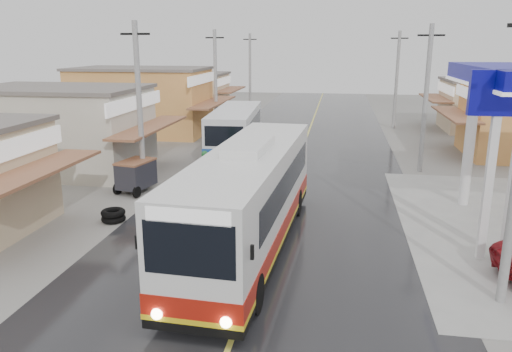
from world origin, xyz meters
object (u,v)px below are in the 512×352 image
at_px(coach_bus, 250,198).
at_px(cyclist, 207,181).
at_px(tricycle_near, 136,174).
at_px(tyre_stack, 113,215).
at_px(second_bus, 236,131).

relative_size(coach_bus, cyclist, 5.47).
xyz_separation_m(coach_bus, tricycle_near, (-6.63, 5.85, -0.94)).
bearing_deg(tricycle_near, tyre_stack, -68.90).
bearing_deg(cyclist, tyre_stack, -117.63).
bearing_deg(cyclist, coach_bus, -53.06).
xyz_separation_m(coach_bus, cyclist, (-3.08, 5.68, -1.10)).
height_order(coach_bus, second_bus, coach_bus).
bearing_deg(tyre_stack, coach_bus, -16.53).
bearing_deg(tyre_stack, tricycle_near, 99.71).
bearing_deg(tyre_stack, cyclist, 53.89).
bearing_deg(coach_bus, second_bus, 106.66).
height_order(cyclist, tricycle_near, cyclist).
bearing_deg(second_bus, coach_bus, -80.17).
distance_m(second_bus, tricycle_near, 9.04).
distance_m(cyclist, tyre_stack, 4.87).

